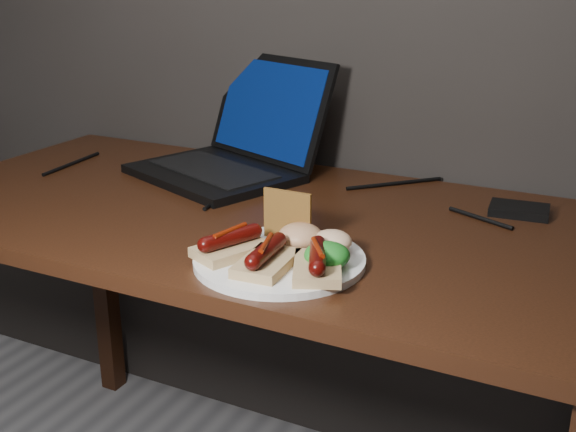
# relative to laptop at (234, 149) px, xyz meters

# --- Properties ---
(desk) EXTENTS (1.40, 0.70, 0.75)m
(desk) POSITION_rel_laptop_xyz_m (0.16, -0.21, -0.14)
(desk) COLOR #371B0D
(desk) RESTS_ON ground
(laptop) EXTENTS (0.44, 0.44, 0.25)m
(laptop) POSITION_rel_laptop_xyz_m (0.00, 0.00, 0.00)
(laptop) COLOR black
(laptop) RESTS_ON desk
(hard_drive) EXTENTS (0.11, 0.08, 0.02)m
(hard_drive) POSITION_rel_laptop_xyz_m (0.62, -0.00, -0.05)
(hard_drive) COLOR black
(hard_drive) RESTS_ON desk
(desk_cables) EXTENTS (1.01, 0.40, 0.01)m
(desk_cables) POSITION_rel_laptop_xyz_m (0.13, -0.07, -0.05)
(desk_cables) COLOR black
(desk_cables) RESTS_ON desk
(plate) EXTENTS (0.31, 0.31, 0.01)m
(plate) POSITION_rel_laptop_xyz_m (0.33, -0.41, -0.05)
(plate) COLOR white
(plate) RESTS_ON desk
(bread_sausage_left) EXTENTS (0.11, 0.13, 0.04)m
(bread_sausage_left) POSITION_rel_laptop_xyz_m (0.25, -0.44, -0.02)
(bread_sausage_left) COLOR #D2B57B
(bread_sausage_left) RESTS_ON plate
(bread_sausage_center) EXTENTS (0.08, 0.12, 0.04)m
(bread_sausage_center) POSITION_rel_laptop_xyz_m (0.33, -0.46, -0.02)
(bread_sausage_center) COLOR #D2B57B
(bread_sausage_center) RESTS_ON plate
(bread_sausage_right) EXTENTS (0.11, 0.13, 0.04)m
(bread_sausage_right) POSITION_rel_laptop_xyz_m (0.41, -0.44, -0.02)
(bread_sausage_right) COLOR #D2B57B
(bread_sausage_right) RESTS_ON plate
(crispbread) EXTENTS (0.09, 0.01, 0.08)m
(crispbread) POSITION_rel_laptop_xyz_m (0.30, -0.34, 0.00)
(crispbread) COLOR #925D28
(crispbread) RESTS_ON plate
(salad_greens) EXTENTS (0.07, 0.07, 0.04)m
(salad_greens) POSITION_rel_laptop_xyz_m (0.41, -0.42, -0.02)
(salad_greens) COLOR #145B12
(salad_greens) RESTS_ON plate
(salsa_mound) EXTENTS (0.07, 0.07, 0.04)m
(salsa_mound) POSITION_rel_laptop_xyz_m (0.34, -0.36, -0.02)
(salsa_mound) COLOR #9E2F0F
(salsa_mound) RESTS_ON plate
(coleslaw_mound) EXTENTS (0.06, 0.06, 0.04)m
(coleslaw_mound) POSITION_rel_laptop_xyz_m (0.39, -0.36, -0.02)
(coleslaw_mound) COLOR silver
(coleslaw_mound) RESTS_ON plate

